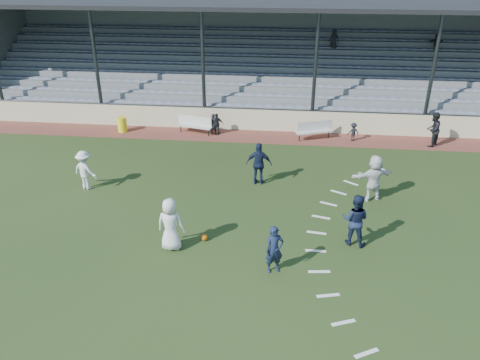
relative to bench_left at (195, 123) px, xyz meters
name	(u,v)px	position (x,y,z in m)	size (l,w,h in m)	color
ground	(232,246)	(3.39, -10.65, -0.58)	(90.00, 90.00, 0.00)	#233515
cinder_track	(256,137)	(3.39, -0.15, -0.57)	(34.00, 2.00, 0.02)	brown
retaining_wall	(257,120)	(3.39, 0.90, 0.02)	(34.00, 0.18, 1.20)	beige
bench_left	(195,123)	(0.00, 0.00, 0.00)	(2.03, 0.97, 0.95)	beige
bench_right	(314,129)	(6.52, -0.15, 0.00)	(2.00, 1.18, 0.95)	beige
trash_bin	(122,125)	(-4.06, -0.18, -0.16)	(0.51, 0.51, 0.81)	yellow
football	(204,237)	(2.38, -10.42, -0.47)	(0.23, 0.23, 0.23)	#C3550B
player_white_lead	(171,224)	(1.37, -11.00, 0.35)	(0.92, 0.60, 1.88)	silver
player_navy_lead	(274,250)	(4.87, -11.89, 0.22)	(0.59, 0.39, 1.61)	#151E39
player_navy_mid	(355,220)	(7.52, -10.03, 0.35)	(0.91, 0.71, 1.88)	#151E39
player_white_wing	(85,170)	(-3.28, -7.02, 0.27)	(1.10, 0.63, 1.70)	silver
player_navy_wing	(259,164)	(3.95, -5.77, 0.35)	(1.10, 0.46, 1.87)	#151E39
player_white_back	(374,178)	(8.62, -6.71, 0.38)	(1.79, 0.57, 1.93)	silver
official	(433,129)	(12.48, -0.53, 0.33)	(0.87, 0.68, 1.80)	black
sub_left_near	(213,124)	(1.05, -0.03, 0.02)	(0.42, 0.28, 1.16)	black
sub_left_far	(217,124)	(1.24, -0.03, 0.03)	(0.69, 0.29, 1.18)	black
sub_right	(353,132)	(8.54, -0.23, -0.07)	(0.64, 0.37, 0.99)	black
grandstand	(263,72)	(3.40, 5.61, 1.62)	(34.60, 9.00, 6.61)	slate
penalty_arc	(354,253)	(7.51, -10.65, -0.58)	(3.89, 14.63, 0.01)	silver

